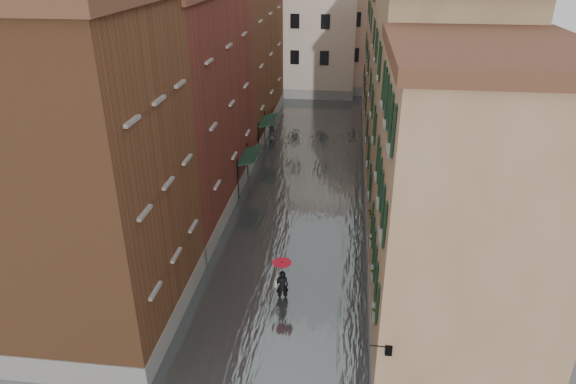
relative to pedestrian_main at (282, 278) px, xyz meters
The scene contains 16 objects.
ground 1.22m from the pedestrian_main, 157.54° to the left, with size 120.00×120.00×0.00m, color slate.
floodwater 13.10m from the pedestrian_main, 90.50° to the left, with size 10.00×60.00×0.20m, color #4C5354.
building_left_near 9.07m from the pedestrian_main, 164.64° to the right, with size 6.00×8.00×13.00m, color brown.
building_left_mid 12.56m from the pedestrian_main, 128.18° to the left, with size 6.00×14.00×12.50m, color maroon.
building_left_far 25.73m from the pedestrian_main, 106.48° to the left, with size 6.00×16.00×14.00m, color brown.
building_right_near 8.47m from the pedestrian_main, 15.83° to the right, with size 6.00×8.00×11.50m, color #8C6948.
building_right_mid 12.54m from the pedestrian_main, 52.72° to the left, with size 6.00×14.00×13.00m, color #96805A.
building_right_far 25.42m from the pedestrian_main, 74.02° to the left, with size 6.00×16.00×11.50m, color #8C6948.
building_end_cream 38.54m from the pedestrian_main, 94.68° to the left, with size 12.00×9.00×13.00m, color beige.
building_end_pink 40.76m from the pedestrian_main, 81.64° to the left, with size 10.00×9.00×12.00m, color tan.
awning_near 11.89m from the pedestrian_main, 107.72° to the left, with size 1.09×3.17×2.80m.
awning_far 19.03m from the pedestrian_main, 100.93° to the left, with size 1.09×2.98×2.80m.
wall_lantern 7.51m from the pedestrian_main, 54.68° to the right, with size 0.71×0.22×0.35m.
window_planters 4.68m from the pedestrian_main, 10.69° to the right, with size 0.59×8.24×0.84m.
pedestrian_main is the anchor object (origin of this frame).
pedestrian_far 19.71m from the pedestrian_main, 99.89° to the left, with size 0.89×0.70×1.84m, color black.
Camera 1 is at (2.67, -18.90, 14.65)m, focal length 32.00 mm.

